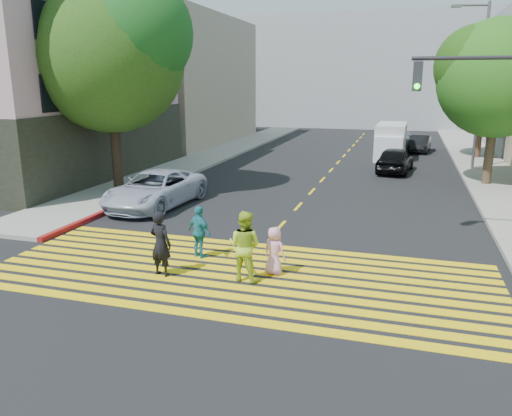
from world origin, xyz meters
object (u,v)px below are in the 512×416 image
at_px(pedestrian_man, 161,244).
at_px(white_sedan, 155,189).
at_px(white_van, 391,142).
at_px(tree_right_far, 487,75).
at_px(dark_car_parked, 420,144).
at_px(pedestrian_extra, 199,232).
at_px(pedestrian_woman, 245,246).
at_px(tree_left, 111,49).
at_px(tree_right_near, 501,72).
at_px(silver_car, 403,140).
at_px(dark_car_near, 395,159).
at_px(pedestrian_child, 274,251).

distance_m(pedestrian_man, white_sedan, 7.63).
distance_m(white_sedan, white_van, 18.46).
relative_size(tree_right_far, dark_car_parked, 2.18).
bearing_deg(pedestrian_extra, pedestrian_woman, 172.12).
bearing_deg(tree_left, tree_right_far, 42.29).
xyz_separation_m(tree_right_near, dark_car_parked, (-3.00, 11.89, -4.81)).
relative_size(pedestrian_extra, silver_car, 0.33).
xyz_separation_m(tree_left, dark_car_parked, (13.47, 18.20, -5.74)).
bearing_deg(pedestrian_extra, silver_car, -74.41).
bearing_deg(white_van, tree_right_far, 14.49).
distance_m(tree_right_near, dark_car_parked, 13.17).
xyz_separation_m(pedestrian_man, dark_car_near, (5.41, 17.75, -0.15)).
relative_size(pedestrian_woman, white_van, 0.38).
distance_m(tree_right_near, silver_car, 14.68).
distance_m(tree_left, dark_car_parked, 23.36).
bearing_deg(silver_car, pedestrian_extra, 86.11).
distance_m(tree_right_far, white_sedan, 23.08).
relative_size(pedestrian_extra, dark_car_parked, 0.42).
distance_m(tree_right_far, silver_car, 7.85).
relative_size(tree_right_near, pedestrian_child, 6.15).
height_order(pedestrian_extra, silver_car, pedestrian_extra).
height_order(pedestrian_child, dark_car_near, dark_car_near).
xyz_separation_m(pedestrian_woman, pedestrian_extra, (-1.77, 1.22, -0.15)).
bearing_deg(white_sedan, pedestrian_child, -37.12).
height_order(tree_right_near, pedestrian_woman, tree_right_near).
xyz_separation_m(pedestrian_man, white_van, (4.94, 22.99, 0.20)).
relative_size(tree_right_far, white_van, 1.64).
bearing_deg(silver_car, dark_car_near, 95.83).
xyz_separation_m(pedestrian_extra, dark_car_parked, (6.46, 25.36, -0.17)).
bearing_deg(tree_right_far, pedestrian_man, -113.42).
distance_m(tree_right_near, white_van, 10.32).
bearing_deg(pedestrian_man, pedestrian_extra, -93.16).
height_order(tree_right_near, dark_car_parked, tree_right_near).
distance_m(pedestrian_woman, pedestrian_extra, 2.15).
height_order(pedestrian_extra, white_van, white_van).
distance_m(tree_right_near, pedestrian_woman, 17.17).
bearing_deg(pedestrian_extra, dark_car_parked, -77.62).
bearing_deg(pedestrian_child, silver_car, -76.09).
xyz_separation_m(pedestrian_child, dark_car_parked, (4.07, 25.98, -0.05)).
relative_size(pedestrian_man, white_sedan, 0.34).
relative_size(tree_left, pedestrian_woman, 5.13).
bearing_deg(dark_car_near, silver_car, -84.64).
bearing_deg(dark_car_near, dark_car_parked, -92.44).
bearing_deg(tree_right_far, dark_car_near, -128.09).
distance_m(tree_right_far, dark_car_parked, 6.55).
relative_size(dark_car_near, silver_car, 0.91).
height_order(pedestrian_man, silver_car, pedestrian_man).
xyz_separation_m(tree_right_near, silver_car, (-4.23, 13.23, -4.74)).
height_order(tree_left, white_van, tree_left).
relative_size(tree_right_far, white_sedan, 1.53).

